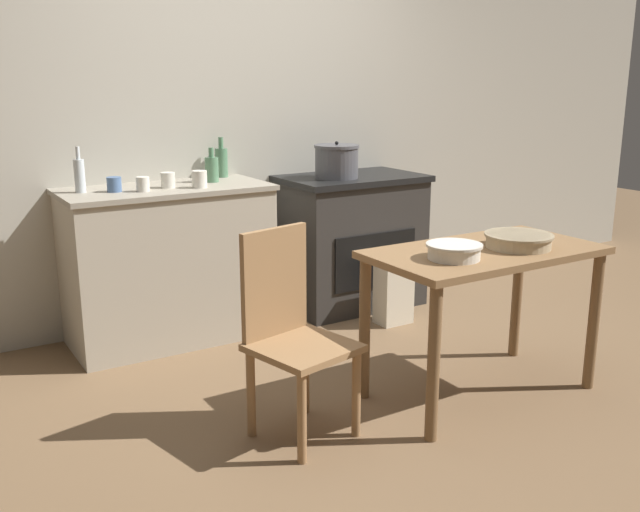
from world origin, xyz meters
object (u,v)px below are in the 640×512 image
at_px(cup_center, 143,184).
at_px(cup_mid_right, 199,179).
at_px(work_table, 484,272).
at_px(bottle_mid_left, 80,175).
at_px(flour_sack, 394,295).
at_px(mixing_bowl_large, 454,250).
at_px(chair, 291,330).
at_px(cup_center_right, 168,180).
at_px(bottle_left, 221,162).
at_px(mixing_bowl_small, 519,240).
at_px(bottle_far_left, 212,169).
at_px(stove, 351,241).
at_px(stock_pot, 337,161).
at_px(cup_center_left, 114,184).

height_order(cup_center, cup_mid_right, cup_mid_right).
bearing_deg(work_table, bottle_mid_left, 133.56).
bearing_deg(bottle_mid_left, work_table, -46.44).
relative_size(flour_sack, cup_mid_right, 3.87).
bearing_deg(mixing_bowl_large, work_table, 14.45).
height_order(chair, cup_center, cup_center).
bearing_deg(cup_center_right, bottle_left, 29.53).
height_order(bottle_left, cup_center, bottle_left).
bearing_deg(mixing_bowl_large, chair, 163.67).
bearing_deg(bottle_left, chair, -104.05).
xyz_separation_m(chair, cup_center_right, (-0.05, 1.36, 0.50)).
bearing_deg(mixing_bowl_small, bottle_far_left, 118.24).
xyz_separation_m(flour_sack, cup_center_right, (-1.32, 0.45, 0.79)).
xyz_separation_m(cup_center, cup_mid_right, (0.32, -0.04, 0.01)).
bearing_deg(bottle_far_left, work_table, -65.21).
xyz_separation_m(mixing_bowl_large, mixing_bowl_small, (0.42, 0.00, -0.00)).
relative_size(stove, cup_center_right, 10.68).
bearing_deg(bottle_left, work_table, -71.34).
bearing_deg(cup_center_right, bottle_mid_left, 169.34).
bearing_deg(flour_sack, stock_pot, 111.27).
bearing_deg(cup_mid_right, stock_pot, 4.32).
bearing_deg(work_table, mixing_bowl_large, -165.55).
bearing_deg(cup_mid_right, chair, -95.00).
distance_m(work_table, cup_center_right, 1.87).
relative_size(stock_pot, cup_center, 3.59).
bearing_deg(cup_center, bottle_far_left, 16.28).
bearing_deg(bottle_left, mixing_bowl_large, -79.76).
distance_m(work_table, mixing_bowl_large, 0.32).
height_order(mixing_bowl_large, cup_mid_right, cup_mid_right).
relative_size(stock_pot, cup_center_right, 3.32).
bearing_deg(cup_mid_right, cup_center, 173.60).
height_order(stove, cup_center_left, cup_center_left).
distance_m(stock_pot, bottle_mid_left, 1.63).
height_order(work_table, bottle_left, bottle_left).
height_order(stove, bottle_mid_left, bottle_mid_left).
distance_m(cup_center_left, cup_mid_right, 0.48).
relative_size(work_table, chair, 1.25).
height_order(chair, mixing_bowl_small, chair).
height_order(flour_sack, stock_pot, stock_pot).
distance_m(bottle_far_left, cup_mid_right, 0.24).
distance_m(bottle_far_left, bottle_left, 0.22).
relative_size(work_table, flour_sack, 3.01).
bearing_deg(cup_center_left, cup_mid_right, -13.00).
height_order(chair, cup_center_left, cup_center_left).
bearing_deg(cup_center_right, stove, 1.56).
distance_m(flour_sack, mixing_bowl_small, 1.28).
bearing_deg(mixing_bowl_large, flour_sack, 64.67).
distance_m(stock_pot, cup_mid_right, 1.00).
height_order(bottle_far_left, cup_mid_right, bottle_far_left).
xyz_separation_m(mixing_bowl_small, cup_center, (-1.37, 1.52, 0.19)).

